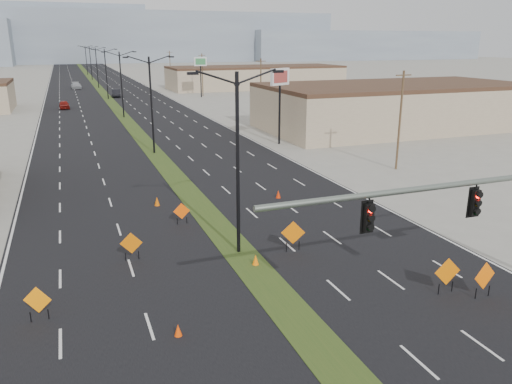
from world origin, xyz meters
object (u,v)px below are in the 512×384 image
object	(u,v)px
streetlight_1	(151,102)
cone_0	(178,330)
pole_sign_east_near	(280,83)
construction_sign_4	(485,277)
car_left	(64,105)
construction_sign_2	(182,212)
cone_2	(278,194)
streetlight_0	(238,159)
construction_sign_0	(38,301)
streetlight_2	(121,82)
car_far	(76,85)
cone_1	(256,260)
streetlight_4	(97,66)
car_mid	(116,93)
construction_sign_5	(447,273)
construction_sign_3	(293,234)
streetlight_6	(86,59)
signal_mast	(508,208)
pole_sign_east_far	(200,65)
construction_sign_1	(131,244)
streetlight_5	(91,62)
streetlight_3	(106,72)
cone_3	(157,201)

from	to	relation	value
streetlight_1	cone_0	xyz separation A→B (m)	(-5.01, -35.11, -5.15)
pole_sign_east_near	construction_sign_4	bearing A→B (deg)	-123.37
car_left	construction_sign_2	distance (m)	65.22
construction_sign_2	cone_2	size ratio (longest dim) A/B	2.30
streetlight_0	construction_sign_0	world-z (taller)	streetlight_0
streetlight_2	car_far	distance (m)	55.94
construction_sign_2	cone_1	xyz separation A→B (m)	(2.28, -7.60, -0.53)
streetlight_4	pole_sign_east_near	size ratio (longest dim) A/B	1.16
car_mid	construction_sign_2	world-z (taller)	car_mid
construction_sign_2	construction_sign_5	size ratio (longest dim) A/B	0.80
construction_sign_3	streetlight_6	bearing A→B (deg)	109.66
streetlight_0	construction_sign_4	world-z (taller)	streetlight_0
signal_mast	pole_sign_east_far	xyz separation A→B (m)	(10.50, 90.80, 1.93)
construction_sign_2	streetlight_4	bearing A→B (deg)	93.72
car_mid	streetlight_0	bearing A→B (deg)	-86.11
car_mid	construction_sign_0	xyz separation A→B (m)	(-12.30, -91.59, 0.14)
pole_sign_east_far	streetlight_6	bearing A→B (deg)	101.60
construction_sign_2	construction_sign_5	world-z (taller)	construction_sign_5
streetlight_2	streetlight_6	bearing A→B (deg)	90.00
car_left	pole_sign_east_near	distance (m)	48.84
construction_sign_1	construction_sign_5	xyz separation A→B (m)	(13.40, -9.08, 0.13)
car_far	streetlight_1	bearing A→B (deg)	-88.81
construction_sign_5	construction_sign_3	bearing A→B (deg)	128.95
streetlight_2	streetlight_1	bearing A→B (deg)	-90.00
car_far	construction_sign_0	bearing A→B (deg)	-94.96
construction_sign_4	pole_sign_east_far	world-z (taller)	pole_sign_east_far
streetlight_6	streetlight_5	bearing A→B (deg)	-90.00
streetlight_5	construction_sign_2	world-z (taller)	streetlight_5
car_mid	streetlight_3	bearing A→B (deg)	-113.16
streetlight_5	streetlight_3	bearing A→B (deg)	-90.00
cone_3	pole_sign_east_far	xyz separation A→B (m)	(21.92, 70.79, 6.39)
pole_sign_east_near	streetlight_1	bearing A→B (deg)	155.14
streetlight_1	car_far	distance (m)	83.78
streetlight_5	pole_sign_east_near	world-z (taller)	streetlight_5
streetlight_1	pole_sign_east_near	bearing A→B (deg)	-0.11
streetlight_0	construction_sign_0	size ratio (longest dim) A/B	6.24
car_far	cone_1	world-z (taller)	car_far
construction_sign_5	pole_sign_east_near	world-z (taller)	pole_sign_east_near
car_left	streetlight_2	bearing A→B (deg)	-61.08
signal_mast	streetlight_0	size ratio (longest dim) A/B	1.63
construction_sign_3	cone_1	world-z (taller)	construction_sign_3
streetlight_1	car_left	xyz separation A→B (m)	(-8.66, 42.50, -4.71)
streetlight_1	cone_2	size ratio (longest dim) A/B	16.07
pole_sign_east_near	construction_sign_5	bearing A→B (deg)	-125.61
streetlight_2	car_left	world-z (taller)	streetlight_2
signal_mast	pole_sign_east_near	world-z (taller)	pole_sign_east_near
car_far	construction_sign_4	xyz separation A→B (m)	(14.40, -120.48, 0.25)
construction_sign_4	pole_sign_east_far	size ratio (longest dim) A/B	0.22
construction_sign_2	streetlight_1	bearing A→B (deg)	89.69
pole_sign_east_near	construction_sign_3	bearing A→B (deg)	-136.59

